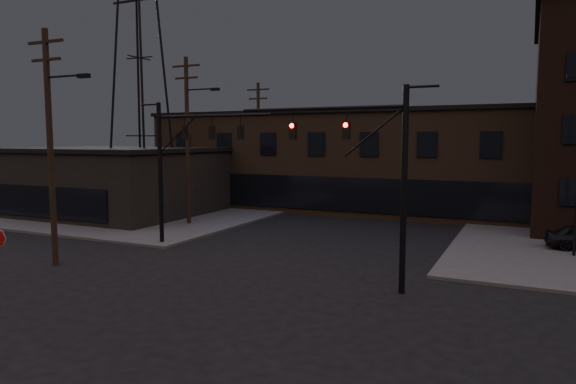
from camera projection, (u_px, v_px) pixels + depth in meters
name	position (u px, v px, depth m)	size (l,w,h in m)	color
ground	(195.00, 304.00, 18.67)	(140.00, 140.00, 0.00)	black
sidewalk_nw	(139.00, 203.00, 47.79)	(30.00, 30.00, 0.15)	#474744
building_row	(389.00, 163.00, 43.45)	(40.00, 12.00, 8.00)	#493727
building_left	(107.00, 182.00, 41.30)	(16.00, 12.00, 5.00)	black
traffic_signal_near	(375.00, 166.00, 19.94)	(7.12, 0.24, 8.00)	black
traffic_signal_far	(178.00, 157.00, 28.20)	(7.12, 0.24, 8.00)	black
utility_pole_near	(51.00, 141.00, 23.87)	(3.70, 0.28, 11.00)	black
utility_pole_mid	(188.00, 137.00, 35.07)	(3.70, 0.28, 11.50)	black
utility_pole_far	(258.00, 141.00, 46.35)	(2.20, 0.28, 11.00)	black
transmission_tower	(139.00, 58.00, 41.22)	(7.00, 7.00, 25.00)	black
car_crossing	(427.00, 207.00, 39.55)	(1.55, 4.45, 1.47)	black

